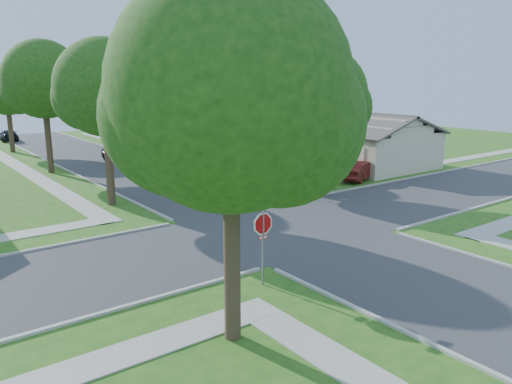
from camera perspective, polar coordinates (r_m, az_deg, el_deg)
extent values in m
plane|color=#265C19|center=(23.45, 2.87, -4.10)|extent=(100.00, 100.00, 0.00)
cube|color=#333335|center=(23.45, 2.87, -4.08)|extent=(7.00, 100.00, 0.02)
cube|color=#9E9B91|center=(48.30, -11.45, 4.55)|extent=(1.20, 40.00, 0.04)
cube|color=#9E9B91|center=(44.52, -25.74, 2.81)|extent=(1.20, 40.00, 0.04)
cube|color=#9E9B91|center=(33.67, 5.50, 1.17)|extent=(8.80, 3.60, 0.05)
cube|color=gray|center=(16.75, 0.80, -6.29)|extent=(0.06, 0.06, 2.70)
cylinder|color=white|center=(16.50, 0.81, -3.66)|extent=(1.05, 0.02, 1.05)
cylinder|color=#BD0D0D|center=(16.50, 0.81, -3.66)|extent=(0.90, 0.03, 0.90)
cube|color=#BD0D0D|center=(16.64, 0.80, -5.22)|extent=(0.34, 0.03, 0.12)
cube|color=white|center=(16.64, 0.80, -5.22)|extent=(0.30, 0.03, 0.08)
cube|color=#0C5426|center=(16.35, 0.81, -1.75)|extent=(0.80, 0.02, 0.16)
cube|color=#0C5426|center=(16.30, 0.81, -1.14)|extent=(0.02, 0.80, 0.16)
cube|color=gray|center=(29.57, 4.09, 2.16)|extent=(0.06, 0.06, 2.70)
cylinder|color=white|center=(29.43, 4.12, 3.69)|extent=(1.05, 0.02, 1.05)
cylinder|color=#BD0D0D|center=(29.43, 4.12, 3.69)|extent=(0.90, 0.03, 0.90)
cube|color=#BD0D0D|center=(29.51, 4.10, 2.79)|extent=(0.34, 0.03, 0.12)
cube|color=white|center=(29.51, 4.10, 2.79)|extent=(0.30, 0.03, 0.08)
cube|color=#0C5426|center=(29.34, 4.14, 4.79)|extent=(0.80, 0.02, 0.16)
cube|color=#0C5426|center=(29.32, 4.14, 5.14)|extent=(0.02, 0.80, 0.16)
cylinder|color=#38281C|center=(32.78, -0.83, 4.37)|extent=(0.44, 0.44, 3.95)
sphere|color=#184210|center=(32.43, -0.85, 11.21)|extent=(4.80, 4.80, 4.80)
sphere|color=#184210|center=(32.57, 0.87, 10.16)|extent=(3.46, 3.46, 3.46)
sphere|color=#184210|center=(32.52, -2.52, 10.35)|extent=(3.26, 3.26, 3.26)
cylinder|color=#38281C|center=(42.97, -10.36, 6.44)|extent=(0.44, 0.44, 4.30)
sphere|color=#184210|center=(42.71, -10.60, 12.27)|extent=(5.40, 5.40, 5.40)
sphere|color=#184210|center=(42.67, -9.07, 11.42)|extent=(3.89, 3.89, 3.89)
sphere|color=#184210|center=(42.97, -11.96, 11.49)|extent=(3.67, 3.67, 3.67)
cylinder|color=#38281C|center=(54.85, -16.53, 7.44)|extent=(0.44, 0.44, 4.20)
sphere|color=#184210|center=(54.65, -16.81, 11.74)|extent=(5.00, 5.00, 5.00)
sphere|color=#184210|center=(54.51, -15.71, 11.15)|extent=(3.60, 3.60, 3.60)
sphere|color=#184210|center=(54.99, -17.76, 11.16)|extent=(3.40, 3.40, 3.40)
cylinder|color=#38281C|center=(28.34, -16.40, 2.78)|extent=(0.44, 0.44, 4.25)
sphere|color=#184210|center=(27.94, -16.96, 11.38)|extent=(5.20, 5.20, 5.20)
sphere|color=#184210|center=(27.81, -14.71, 10.17)|extent=(3.74, 3.74, 3.74)
sphere|color=#184210|center=(28.31, -18.86, 10.21)|extent=(3.54, 3.54, 3.54)
cylinder|color=#38281C|center=(39.69, -22.61, 5.24)|extent=(0.44, 0.44, 4.44)
sphere|color=#184210|center=(39.41, -23.19, 11.78)|extent=(5.60, 5.60, 5.60)
sphere|color=#184210|center=(39.13, -21.48, 10.89)|extent=(4.03, 4.03, 4.03)
sphere|color=#184210|center=(39.90, -24.55, 10.85)|extent=(3.81, 3.81, 3.81)
cylinder|color=#38281C|center=(52.35, -26.23, 6.24)|extent=(0.44, 0.44, 3.90)
sphere|color=#184210|center=(52.13, -26.65, 10.37)|extent=(4.60, 4.60, 4.60)
sphere|color=#184210|center=(51.85, -25.60, 9.82)|extent=(3.31, 3.31, 3.31)
cylinder|color=#38281C|center=(13.23, -2.75, -8.57)|extent=(0.44, 0.44, 4.04)
sphere|color=#184210|center=(12.31, -2.98, 11.45)|extent=(6.00, 6.00, 6.00)
sphere|color=#184210|center=(12.50, 2.65, 8.03)|extent=(4.32, 4.32, 4.32)
sphere|color=#184210|center=(12.51, -8.35, 8.61)|extent=(4.08, 4.08, 4.08)
cylinder|color=#38281C|center=(30.20, 7.03, 3.14)|extent=(0.44, 0.44, 3.54)
sphere|color=#184210|center=(29.78, 7.25, 10.91)|extent=(5.60, 5.60, 5.60)
sphere|color=#184210|center=(30.11, 9.32, 9.53)|extent=(4.03, 4.03, 4.03)
sphere|color=#184210|center=(29.74, 5.08, 9.88)|extent=(3.81, 3.81, 3.81)
cube|color=beige|center=(41.81, 10.19, 5.24)|extent=(8.00, 13.00, 2.80)
cube|color=#48423E|center=(43.08, 12.14, 8.12)|extent=(4.42, 13.60, 1.56)
cube|color=#48423E|center=(40.16, 8.34, 7.94)|extent=(4.42, 13.60, 1.56)
cube|color=silver|center=(36.31, 10.31, 3.60)|extent=(0.06, 3.20, 2.20)
cube|color=silver|center=(39.51, 5.47, 4.35)|extent=(0.06, 0.90, 2.00)
cube|color=#1E2633|center=(41.38, 3.05, 5.55)|extent=(0.06, 1.80, 1.10)
cube|color=beige|center=(55.57, -3.58, 7.28)|extent=(8.00, 13.00, 2.80)
cube|color=#48423E|center=(56.52, -1.89, 9.48)|extent=(4.42, 13.60, 1.56)
cube|color=#48423E|center=(54.33, -5.39, 9.29)|extent=(4.42, 13.60, 1.56)
cube|color=silver|center=(50.17, -4.97, 6.30)|extent=(0.06, 3.20, 2.20)
cube|color=silver|center=(54.08, -7.54, 6.61)|extent=(0.06, 0.90, 2.00)
cube|color=#1E2633|center=(56.29, -8.87, 7.38)|extent=(0.06, 1.80, 1.10)
imported|color=#591312|center=(34.98, 11.67, 2.48)|extent=(4.31, 2.74, 1.34)
imported|color=black|center=(43.19, -15.40, 4.29)|extent=(1.89, 4.24, 1.42)
imported|color=black|center=(62.05, -26.46, 5.82)|extent=(1.97, 4.32, 1.23)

